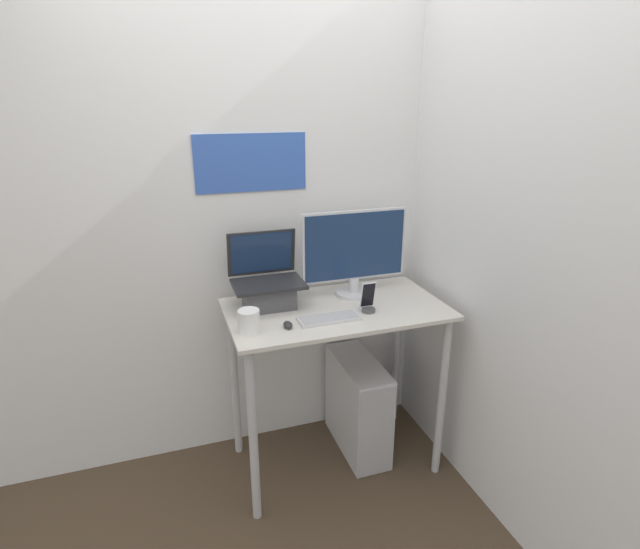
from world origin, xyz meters
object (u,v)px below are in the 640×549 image
Objects in this scene: monitor at (354,254)px; cell_phone at (368,302)px; laptop at (268,288)px; keyboard at (329,318)px; computer_tower at (358,405)px; mouse at (288,325)px.

monitor is 0.28m from cell_phone.
monitor is (0.45, 0.00, 0.13)m from laptop.
keyboard is 0.73m from computer_tower.
monitor is 8.79× the size of mouse.
cell_phone is (0.44, -0.22, -0.05)m from laptop.
cell_phone is at bearing 9.74° from keyboard.
cell_phone is at bearing -94.26° from monitor.
monitor is 3.71× the size of cell_phone.
monitor reaches higher than mouse.
monitor is at bearing 0.11° from laptop.
mouse is at bearing -172.58° from cell_phone.
mouse is 0.42× the size of cell_phone.
keyboard is at bearing -170.26° from cell_phone.
laptop is at bearing 95.46° from mouse.
cell_phone is 0.72m from computer_tower.
monitor reaches higher than laptop.
monitor is 0.87m from computer_tower.
cell_phone is at bearing 7.42° from mouse.
laptop is at bearing 153.45° from cell_phone.
keyboard is 0.22m from cell_phone.
computer_tower is at bearing -6.08° from laptop.
keyboard is at bearing 4.98° from mouse.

